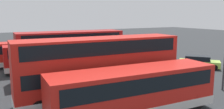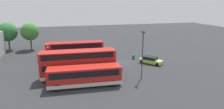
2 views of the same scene
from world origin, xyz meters
name	(u,v)px [view 2 (image 2 of 2)]	position (x,y,z in m)	size (l,w,h in m)	color
ground_plane	(123,63)	(0.00, 0.00, 0.00)	(140.00, 140.00, 0.00)	#2D3033
bus_single_deck_near_end	(85,76)	(-9.10, 8.89, 1.62)	(3.20, 10.77, 2.95)	red
bus_double_decker_second	(79,63)	(-5.54, 9.43, 2.45)	(3.11, 12.06, 4.55)	red
bus_single_deck_third	(80,61)	(-1.90, 8.92, 1.62)	(2.81, 10.79, 2.95)	#A51919
bus_double_decker_fourth	(77,52)	(1.62, 9.08, 2.45)	(3.02, 10.39, 4.55)	#A51919
bus_single_deck_fifth	(73,52)	(5.61, 9.61, 1.62)	(3.21, 10.83, 2.95)	#B71411
bus_single_deck_sixth	(71,48)	(9.09, 9.95, 1.62)	(2.94, 11.23, 2.95)	red
car_hatchback_silver	(151,60)	(-1.78, -5.30, 0.70)	(4.60, 4.31, 1.43)	#A5D14C
lamp_post_tall	(143,51)	(-8.52, -0.37, 4.53)	(0.70, 0.30, 7.71)	#38383D
waste_bin_yellow	(134,57)	(2.24, -3.16, 0.47)	(0.60, 0.60, 0.95)	#197F33
tree_leftmost	(7,32)	(18.33, 25.17, 4.75)	(4.81, 4.81, 7.16)	#4C3823
tree_midleft	(30,32)	(17.26, 19.69, 4.75)	(4.47, 4.47, 7.00)	#4C3823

